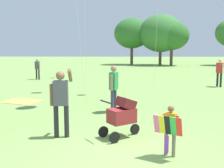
% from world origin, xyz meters
% --- Properties ---
extents(ground_plane, '(120.00, 120.00, 0.00)m').
position_xyz_m(ground_plane, '(0.00, 0.00, 0.00)').
color(ground_plane, '#75994C').
extents(treeline_distant, '(19.82, 7.17, 6.30)m').
position_xyz_m(treeline_distant, '(7.78, 28.68, 3.85)').
color(treeline_distant, brown).
rests_on(treeline_distant, ground).
extents(child_with_butterfly_kite, '(0.58, 0.48, 1.08)m').
position_xyz_m(child_with_butterfly_kite, '(0.95, -0.08, 0.64)').
color(child_with_butterfly_kite, '#7F705B').
rests_on(child_with_butterfly_kite, ground).
extents(person_adult_flyer, '(0.55, 0.54, 1.75)m').
position_xyz_m(person_adult_flyer, '(-1.55, 1.06, 1.01)').
color(person_adult_flyer, '#232328').
rests_on(person_adult_flyer, ground).
extents(stroller, '(1.06, 0.89, 1.03)m').
position_xyz_m(stroller, '(-0.02, 1.10, 0.61)').
color(stroller, black).
rests_on(stroller, ground).
extents(person_red_shirt, '(0.44, 0.32, 1.49)m').
position_xyz_m(person_red_shirt, '(-5.90, 13.21, 0.88)').
color(person_red_shirt, '#232328').
rests_on(person_red_shirt, ground).
extents(person_couple_left, '(0.35, 0.47, 1.61)m').
position_xyz_m(person_couple_left, '(5.56, 10.05, 0.95)').
color(person_couple_left, '#232328').
rests_on(person_couple_left, ground).
extents(person_back_turned, '(0.32, 0.50, 1.63)m').
position_xyz_m(person_back_turned, '(-0.31, 3.75, 0.96)').
color(person_back_turned, '#33384C').
rests_on(person_back_turned, ground).
extents(picnic_blanket, '(1.76, 1.53, 0.02)m').
position_xyz_m(picnic_blanket, '(-4.19, 5.49, 0.01)').
color(picnic_blanket, gold).
rests_on(picnic_blanket, ground).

